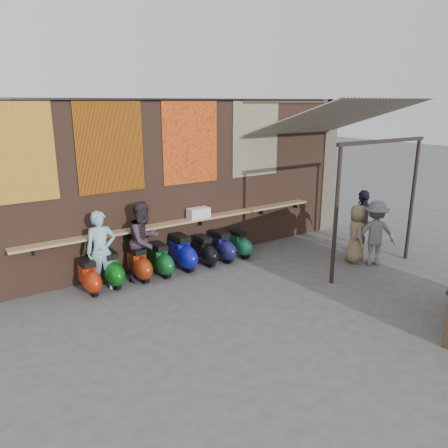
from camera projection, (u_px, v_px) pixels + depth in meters
name	position (u px, v px, depth m)	size (l,w,h in m)	color
ground	(241.00, 296.00, 9.17)	(70.00, 70.00, 0.00)	#474749
brick_wall	(176.00, 183.00, 10.77)	(10.00, 0.40, 4.00)	brown
pier_right	(324.00, 166.00, 13.60)	(0.50, 0.50, 4.00)	#4C4238
eating_counter	(185.00, 221.00, 10.72)	(8.00, 0.32, 0.05)	#9E7A51
shelf_box	(198.00, 213.00, 10.86)	(0.55, 0.29, 0.26)	white
tapestry_redgold	(15.00, 152.00, 8.37)	(1.50, 0.02, 2.00)	maroon
tapestry_sun	(110.00, 147.00, 9.40)	(1.50, 0.02, 2.00)	#CE610C
tapestry_orange	(191.00, 142.00, 10.49)	(1.50, 0.02, 2.00)	#DA581B
tapestry_multi	(256.00, 138.00, 11.58)	(1.50, 0.02, 2.00)	#26658E
hang_rail	(179.00, 100.00, 10.05)	(0.06, 0.06, 9.50)	black
scooter_stool_0	(89.00, 277.00, 9.24)	(0.34, 0.75, 0.72)	#AF290D
scooter_stool_1	(111.00, 269.00, 9.58)	(0.37, 0.82, 0.78)	#0D5B13
scooter_stool_2	(139.00, 264.00, 9.91)	(0.36, 0.80, 0.76)	#972B0D
scooter_stool_3	(161.00, 260.00, 10.17)	(0.36, 0.79, 0.75)	#105222
scooter_stool_4	(182.00, 253.00, 10.54)	(0.40, 0.88, 0.83)	#0E149B
scooter_stool_5	(205.00, 251.00, 10.84)	(0.34, 0.76, 0.72)	black
scooter_stool_6	(222.00, 246.00, 11.10)	(0.36, 0.80, 0.76)	#181752
scooter_stool_7	(240.00, 244.00, 11.43)	(0.32, 0.72, 0.68)	#1C704B
diner_left	(101.00, 251.00, 9.31)	(0.63, 0.42, 1.73)	#88B0C6
diner_right	(144.00, 241.00, 9.84)	(0.89, 0.69, 1.82)	#31262F
shopper_navy	(362.00, 222.00, 11.58)	(1.01, 0.42, 1.72)	black
shopper_grey	(375.00, 233.00, 10.73)	(1.05, 0.60, 1.63)	slate
shopper_tan	(356.00, 234.00, 10.92)	(0.72, 0.47, 1.48)	#7C6C4F
awning_canvas	(334.00, 118.00, 10.83)	(3.20, 3.40, 0.03)	beige
awning_ledger	(290.00, 101.00, 11.98)	(3.30, 0.08, 0.12)	#33261C
awning_header	(383.00, 141.00, 9.77)	(3.00, 0.08, 0.08)	black
awning_post_left	(336.00, 216.00, 9.42)	(0.09, 0.09, 3.10)	black
awning_post_right	(412.00, 200.00, 10.94)	(0.09, 0.09, 3.10)	black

